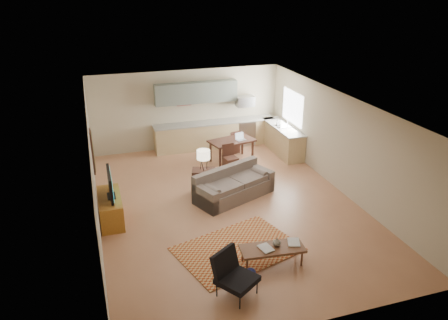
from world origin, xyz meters
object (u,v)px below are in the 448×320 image
object	(u,v)px
coffee_table	(272,255)
armchair	(237,276)
sofa	(234,184)
console_table	(204,182)
dining_table	(232,150)
tv_credenza	(110,208)

from	to	relation	value
coffee_table	armchair	distance (m)	1.25
sofa	coffee_table	xyz separation A→B (m)	(-0.21, -3.05, -0.20)
sofa	console_table	bearing A→B (deg)	125.84
sofa	dining_table	world-z (taller)	sofa
console_table	coffee_table	bearing A→B (deg)	-64.54
sofa	tv_credenza	xyz separation A→B (m)	(-3.26, -0.22, -0.08)
sofa	dining_table	distance (m)	2.57
armchair	tv_credenza	xyz separation A→B (m)	(-2.04, 3.53, -0.11)
sofa	armchair	distance (m)	3.94
console_table	armchair	bearing A→B (deg)	-79.63
tv_credenza	console_table	world-z (taller)	console_table
tv_credenza	armchair	bearing A→B (deg)	-59.95
tv_credenza	console_table	distance (m)	2.62
sofa	coffee_table	bearing A→B (deg)	-116.88
tv_credenza	dining_table	distance (m)	4.82
tv_credenza	dining_table	world-z (taller)	dining_table
sofa	armchair	size ratio (longest dim) A/B	2.67
sofa	tv_credenza	world-z (taller)	sofa
console_table	dining_table	distance (m)	2.50
coffee_table	tv_credenza	bearing A→B (deg)	142.80
coffee_table	dining_table	world-z (taller)	dining_table
console_table	sofa	bearing A→B (deg)	-14.15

